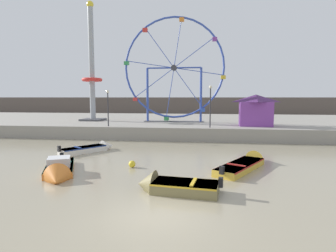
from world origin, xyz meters
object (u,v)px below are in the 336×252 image
Objects in this scene: motorboat_orange_hull at (59,171)px; motorboat_white_red_stripe at (92,148)px; mooring_buoy_orange at (132,164)px; drop_tower_steel_tower at (92,73)px; ferris_wheel_blue_frame at (174,70)px; motorboat_mustard_yellow at (247,163)px; carnival_booth_purple_stall at (256,110)px; promenade_lamp_far at (108,103)px; motorboat_olive_wood at (171,186)px; promenade_lamp_near at (210,100)px.

motorboat_white_red_stripe is (-0.97, 7.04, -0.00)m from motorboat_orange_hull.
drop_tower_steel_tower is at bearing 118.89° from mooring_buoy_orange.
ferris_wheel_blue_frame is (5.33, 13.28, 7.61)m from motorboat_white_red_stripe.
carnival_booth_purple_stall is at bearing 18.00° from motorboat_mustard_yellow.
carnival_booth_purple_stall is at bearing 115.43° from motorboat_orange_hull.
motorboat_mustard_yellow is 1.55× the size of promenade_lamp_far.
drop_tower_steel_tower reaches higher than carnival_booth_purple_stall.
motorboat_olive_wood is 18.59m from promenade_lamp_far.
drop_tower_steel_tower is 17.12m from promenade_lamp_near.
promenade_lamp_far is at bearing 80.56° from motorboat_mustard_yellow.
carnival_booth_purple_stall is (20.22, -4.34, -4.47)m from drop_tower_steel_tower.
motorboat_orange_hull is at bearing -102.10° from ferris_wheel_blue_frame.
motorboat_white_red_stripe is 12.64m from promenade_lamp_near.
promenade_lamp_near is at bearing -54.63° from ferris_wheel_blue_frame.
ferris_wheel_blue_frame reaches higher than motorboat_orange_hull.
motorboat_olive_wood is at bearing -59.86° from drop_tower_steel_tower.
motorboat_orange_hull is 12.17× the size of mooring_buoy_orange.
ferris_wheel_blue_frame is at bearing 125.37° from promenade_lamp_near.
drop_tower_steel_tower is 3.59× the size of promenade_lamp_near.
carnival_booth_purple_stall reaches higher than motorboat_olive_wood.
ferris_wheel_blue_frame is 10.92m from drop_tower_steel_tower.
motorboat_white_red_stripe is at bearing 103.23° from motorboat_mustard_yellow.
motorboat_white_red_stripe is 7.98m from promenade_lamp_far.
drop_tower_steel_tower reaches higher than promenade_lamp_near.
motorboat_white_red_stripe is at bearing 162.86° from motorboat_orange_hull.
mooring_buoy_orange is at bearing -121.64° from carnival_booth_purple_stall.
drop_tower_steel_tower is at bearing 171.23° from carnival_booth_purple_stall.
motorboat_olive_wood is at bearing -107.31° from carnival_booth_purple_stall.
motorboat_mustard_yellow reaches higher than mooring_buoy_orange.
mooring_buoy_orange is (-0.65, -18.01, -7.64)m from ferris_wheel_blue_frame.
promenade_lamp_near is at bearing -23.94° from drop_tower_steel_tower.
motorboat_orange_hull is 14.68m from promenade_lamp_far.
carnival_booth_purple_stall is 1.00× the size of promenade_lamp_far.
motorboat_mustard_yellow is 1.54× the size of carnival_booth_purple_stall.
promenade_lamp_near is 1.11× the size of promenade_lamp_far.
motorboat_mustard_yellow is 17.16m from promenade_lamp_far.
motorboat_white_red_stripe is at bearing -111.88° from ferris_wheel_blue_frame.
motorboat_orange_hull is at bearing 137.29° from motorboat_mustard_yellow.
promenade_lamp_far reaches higher than motorboat_mustard_yellow.
promenade_lamp_far reaches higher than motorboat_olive_wood.
carnival_booth_purple_stall is (14.65, 9.51, 2.86)m from motorboat_white_red_stripe.
motorboat_orange_hull is 1.25× the size of promenade_lamp_near.
motorboat_orange_hull is 1.39× the size of carnival_booth_purple_stall.
motorboat_olive_wood is at bearing -83.97° from ferris_wheel_blue_frame.
drop_tower_steel_tower is at bearing 123.62° from promenade_lamp_far.
ferris_wheel_blue_frame is 3.02× the size of promenade_lamp_near.
ferris_wheel_blue_frame reaches higher than promenade_lamp_far.
motorboat_olive_wood reaches higher than motorboat_mustard_yellow.
motorboat_orange_hull is at bearing -148.07° from mooring_buoy_orange.
promenade_lamp_far is (-15.69, -2.48, 0.77)m from carnival_booth_purple_stall.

